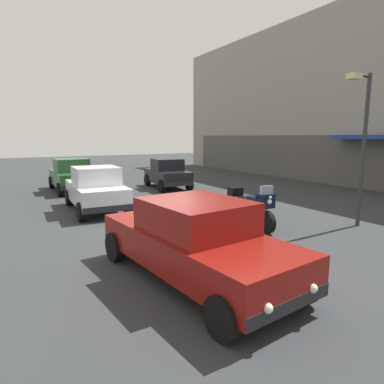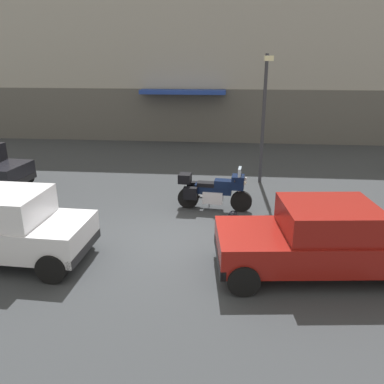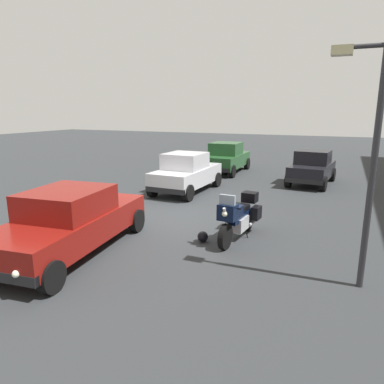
{
  "view_description": "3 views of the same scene",
  "coord_description": "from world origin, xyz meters",
  "px_view_note": "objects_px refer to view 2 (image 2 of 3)",
  "views": [
    {
      "loc": [
        8.78,
        -4.09,
        2.72
      ],
      "look_at": [
        0.13,
        0.87,
        1.05
      ],
      "focal_mm": 31.15,
      "sensor_mm": 36.0,
      "label": 1
    },
    {
      "loc": [
        1.46,
        -8.71,
        4.44
      ],
      "look_at": [
        0.57,
        0.71,
        1.13
      ],
      "focal_mm": 36.48,
      "sensor_mm": 36.0,
      "label": 2
    },
    {
      "loc": [
        9.74,
        4.81,
        3.36
      ],
      "look_at": [
        0.72,
        0.91,
        1.07
      ],
      "focal_mm": 32.98,
      "sensor_mm": 36.0,
      "label": 3
    }
  ],
  "objects_px": {
    "car_hatchback_near": "(6,227)",
    "car_sedan_far": "(325,239)",
    "streetlamp_curbside": "(264,107)",
    "helmet": "(233,215)",
    "motorcycle": "(213,190)"
  },
  "relations": [
    {
      "from": "car_hatchback_near",
      "to": "streetlamp_curbside",
      "type": "xyz_separation_m",
      "value": [
        6.12,
        6.32,
        1.96
      ]
    },
    {
      "from": "car_hatchback_near",
      "to": "streetlamp_curbside",
      "type": "relative_size",
      "value": 0.87
    },
    {
      "from": "helmet",
      "to": "car_hatchback_near",
      "type": "height_order",
      "value": "car_hatchback_near"
    },
    {
      "from": "car_hatchback_near",
      "to": "motorcycle",
      "type": "bearing_deg",
      "value": -139.66
    },
    {
      "from": "car_hatchback_near",
      "to": "car_sedan_far",
      "type": "xyz_separation_m",
      "value": [
        7.01,
        0.11,
        -0.03
      ]
    },
    {
      "from": "streetlamp_curbside",
      "to": "helmet",
      "type": "bearing_deg",
      "value": -105.83
    },
    {
      "from": "car_hatchback_near",
      "to": "streetlamp_curbside",
      "type": "height_order",
      "value": "streetlamp_curbside"
    },
    {
      "from": "motorcycle",
      "to": "car_sedan_far",
      "type": "xyz_separation_m",
      "value": [
        2.5,
        -3.42,
        0.16
      ]
    },
    {
      "from": "car_hatchback_near",
      "to": "car_sedan_far",
      "type": "relative_size",
      "value": 0.84
    },
    {
      "from": "motorcycle",
      "to": "streetlamp_curbside",
      "type": "bearing_deg",
      "value": 65.01
    },
    {
      "from": "car_hatchback_near",
      "to": "streetlamp_curbside",
      "type": "bearing_deg",
      "value": -131.93
    },
    {
      "from": "motorcycle",
      "to": "car_sedan_far",
      "type": "relative_size",
      "value": 0.48
    },
    {
      "from": "helmet",
      "to": "car_hatchback_near",
      "type": "xyz_separation_m",
      "value": [
        -5.12,
        -2.77,
        0.67
      ]
    },
    {
      "from": "helmet",
      "to": "streetlamp_curbside",
      "type": "height_order",
      "value": "streetlamp_curbside"
    },
    {
      "from": "motorcycle",
      "to": "streetlamp_curbside",
      "type": "relative_size",
      "value": 0.5
    }
  ]
}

